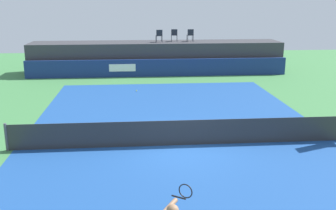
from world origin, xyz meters
TOP-DOWN VIEW (x-y plane):
  - ground_plane at (0.00, 3.00)m, footprint 48.00×48.00m
  - court_inner at (0.00, 0.00)m, footprint 12.00×22.00m
  - sponsor_wall at (-0.01, 13.50)m, footprint 18.00×0.22m
  - spectator_platform at (0.00, 15.30)m, footprint 18.00×2.80m
  - spectator_chair_far_left at (0.18, 15.04)m, footprint 0.47×0.47m
  - spectator_chair_left at (1.31, 15.45)m, footprint 0.48×0.48m
  - spectator_chair_center at (2.46, 15.32)m, footprint 0.45×0.45m
  - tennis_net at (0.00, 0.00)m, footprint 12.40×0.02m
  - net_post_near at (-6.20, 0.00)m, footprint 0.10×0.10m
  - tennis_ball at (-1.56, 9.00)m, footprint 0.07×0.07m

SIDE VIEW (x-z plane):
  - ground_plane at x=0.00m, z-range 0.00..0.00m
  - court_inner at x=0.00m, z-range 0.00..0.00m
  - tennis_ball at x=-1.56m, z-range 0.00..0.07m
  - tennis_net at x=0.00m, z-range 0.00..0.95m
  - net_post_near at x=-6.20m, z-range 0.00..1.00m
  - sponsor_wall at x=-0.01m, z-range 0.00..1.20m
  - spectator_platform at x=0.00m, z-range 0.00..2.20m
  - spectator_chair_far_left at x=0.18m, z-range 2.25..3.14m
  - spectator_chair_left at x=1.31m, z-range 2.25..3.14m
  - spectator_chair_center at x=2.46m, z-range 2.25..3.14m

